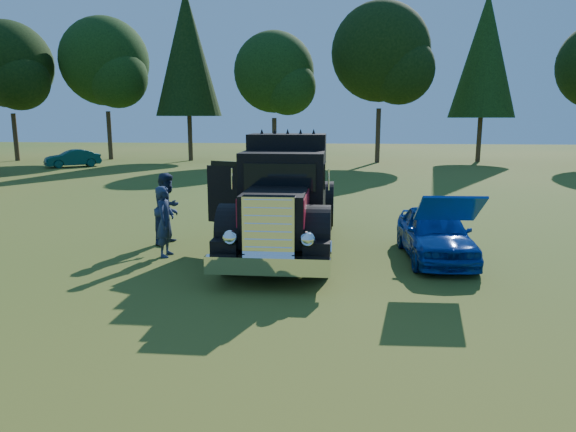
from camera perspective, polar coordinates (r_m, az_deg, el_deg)
The scene contains 7 objects.
ground at distance 11.11m, azimuth 0.56°, elevation -7.11°, with size 120.00×120.00×0.00m, color #2B5118.
treeline at distance 38.33m, azimuth 0.26°, elevation 17.25°, with size 72.10×24.04×13.84m.
diamond_t_truck at distance 13.25m, azimuth -0.43°, elevation 1.54°, with size 3.32×7.16×3.00m.
hotrod_coupe at distance 13.08m, azimuth 16.03°, elevation -1.84°, with size 1.64×4.08×1.89m.
spectator_near at distance 13.13m, azimuth -13.48°, elevation -0.59°, with size 0.65×0.43×1.78m, color #1A1F3E.
spectator_far at distance 14.46m, azimuth -13.18°, elevation 0.83°, with size 0.95×0.74×1.96m, color #21274D.
distant_teal_car at distance 39.63m, azimuth -22.81°, elevation 5.93°, with size 1.28×3.67×1.21m, color #0B3742.
Camera 1 is at (0.90, -10.53, 3.42)m, focal length 32.00 mm.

